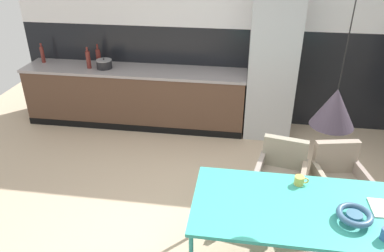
{
  "coord_description": "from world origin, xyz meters",
  "views": [
    {
      "loc": [
        0.1,
        -2.65,
        2.7
      ],
      "look_at": [
        -0.41,
        0.75,
        0.87
      ],
      "focal_mm": 34.56,
      "sensor_mm": 36.0,
      "label": 1
    }
  ],
  "objects": [
    {
      "name": "refrigerator_column",
      "position": [
        0.47,
        2.38,
        1.03
      ],
      "size": [
        0.65,
        0.6,
        2.05
      ],
      "primitive_type": "cube",
      "color": "#ADAFB2",
      "rests_on": "ground"
    },
    {
      "name": "fruit_bowl",
      "position": [
        0.99,
        -0.36,
        0.8
      ],
      "size": [
        0.27,
        0.27,
        0.08
      ],
      "color": "#33607F",
      "rests_on": "dining_table"
    },
    {
      "name": "back_wall_splashback_dark",
      "position": [
        0.0,
        2.74,
        0.73
      ],
      "size": [
        6.67,
        0.12,
        1.45
      ],
      "primitive_type": "cube",
      "color": "black",
      "rests_on": "ground"
    },
    {
      "name": "bottle_wine_green",
      "position": [
        -2.19,
        2.33,
        1.02
      ],
      "size": [
        0.07,
        0.07,
        0.32
      ],
      "color": "maroon",
      "rests_on": "kitchen_counter"
    },
    {
      "name": "pendant_lamp_over_table_near",
      "position": [
        0.73,
        -0.23,
        1.62
      ],
      "size": [
        0.3,
        0.3,
        1.37
      ],
      "color": "black"
    },
    {
      "name": "ground_plane",
      "position": [
        0.0,
        0.0,
        0.0
      ],
      "size": [
        8.67,
        8.67,
        0.0
      ],
      "primitive_type": "plane",
      "color": "#C4AB8D"
    },
    {
      "name": "dining_table",
      "position": [
        0.73,
        -0.24,
        0.71
      ],
      "size": [
        1.96,
        0.88,
        0.75
      ],
      "color": "teal",
      "rests_on": "ground"
    },
    {
      "name": "cooking_pot",
      "position": [
        -1.96,
        2.35,
        0.95
      ],
      "size": [
        0.23,
        0.23,
        0.16
      ],
      "color": "black",
      "rests_on": "kitchen_counter"
    },
    {
      "name": "kitchen_counter",
      "position": [
        -1.53,
        2.38,
        0.44
      ],
      "size": [
        3.34,
        0.63,
        0.88
      ],
      "color": "brown",
      "rests_on": "ground"
    },
    {
      "name": "armchair_by_stool",
      "position": [
        0.56,
        0.64,
        0.52
      ],
      "size": [
        0.56,
        0.56,
        0.8
      ],
      "rotation": [
        0.0,
        0.0,
        2.94
      ],
      "color": "gray",
      "rests_on": "ground"
    },
    {
      "name": "bottle_vinegar_dark",
      "position": [
        -2.12,
        2.55,
        1.0
      ],
      "size": [
        0.07,
        0.07,
        0.3
      ],
      "color": "maroon",
      "rests_on": "kitchen_counter"
    },
    {
      "name": "mug_short_terracotta",
      "position": [
        0.64,
        0.05,
        0.79
      ],
      "size": [
        0.12,
        0.08,
        0.08
      ],
      "color": "gold",
      "rests_on": "dining_table"
    },
    {
      "name": "armchair_far_side",
      "position": [
        1.12,
        0.66,
        0.5
      ],
      "size": [
        0.56,
        0.55,
        0.8
      ],
      "rotation": [
        0.0,
        0.0,
        3.34
      ],
      "color": "gray",
      "rests_on": "ground"
    },
    {
      "name": "bottle_spice_small",
      "position": [
        -3.0,
        2.48,
        1.01
      ],
      "size": [
        0.06,
        0.06,
        0.3
      ],
      "color": "maroon",
      "rests_on": "kitchen_counter"
    }
  ]
}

